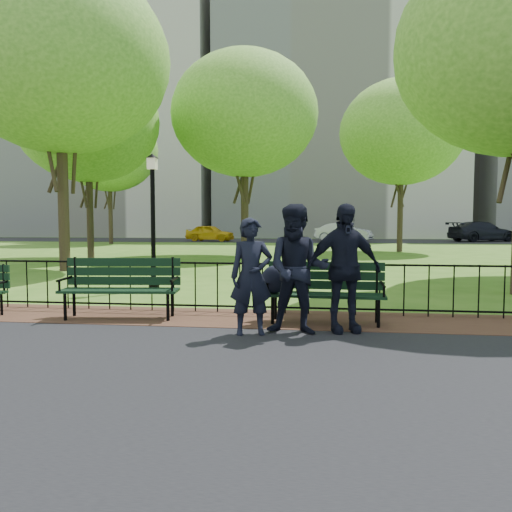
# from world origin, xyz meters

# --- Properties ---
(ground) EXTENTS (120.00, 120.00, 0.00)m
(ground) POSITION_xyz_m (0.00, 0.00, 0.00)
(ground) COLOR #3B691B
(asphalt_path) EXTENTS (60.00, 9.20, 0.01)m
(asphalt_path) POSITION_xyz_m (0.00, -3.40, 0.01)
(asphalt_path) COLOR black
(asphalt_path) RESTS_ON ground
(dirt_strip) EXTENTS (60.00, 1.60, 0.01)m
(dirt_strip) POSITION_xyz_m (0.00, 1.50, 0.01)
(dirt_strip) COLOR #3B2318
(dirt_strip) RESTS_ON ground
(far_street) EXTENTS (70.00, 9.00, 0.01)m
(far_street) POSITION_xyz_m (0.00, 35.00, 0.01)
(far_street) COLOR black
(far_street) RESTS_ON ground
(iron_fence) EXTENTS (24.06, 0.06, 1.00)m
(iron_fence) POSITION_xyz_m (0.00, 2.00, 0.50)
(iron_fence) COLOR black
(iron_fence) RESTS_ON ground
(apartment_west) EXTENTS (22.00, 15.00, 26.00)m
(apartment_west) POSITION_xyz_m (-22.00, 48.00, 13.00)
(apartment_west) COLOR beige
(apartment_west) RESTS_ON ground
(apartment_mid) EXTENTS (24.00, 15.00, 30.00)m
(apartment_mid) POSITION_xyz_m (2.00, 48.00, 15.00)
(apartment_mid) COLOR beige
(apartment_mid) RESTS_ON ground
(park_bench_main) EXTENTS (1.94, 0.65, 1.05)m
(park_bench_main) POSITION_xyz_m (0.17, 1.27, 0.64)
(park_bench_main) COLOR black
(park_bench_main) RESTS_ON ground
(park_bench_left_a) EXTENTS (1.97, 0.80, 1.09)m
(park_bench_left_a) POSITION_xyz_m (-2.88, 1.31, 0.62)
(park_bench_left_a) COLOR black
(park_bench_left_a) RESTS_ON ground
(lamppost) EXTENTS (0.29, 0.29, 3.18)m
(lamppost) POSITION_xyz_m (-3.48, 4.68, 1.73)
(lamppost) COLOR black
(lamppost) RESTS_ON ground
(tree_near_w) EXTENTS (6.96, 6.96, 9.71)m
(tree_near_w) POSITION_xyz_m (-7.87, 8.71, 6.74)
(tree_near_w) COLOR #2D2116
(tree_near_w) RESTS_ON ground
(tree_mid_w) EXTENTS (6.03, 6.03, 8.41)m
(tree_mid_w) POSITION_xyz_m (-9.47, 13.90, 5.84)
(tree_mid_w) COLOR #2D2116
(tree_mid_w) RESTS_ON ground
(tree_far_c) EXTENTS (6.70, 6.70, 9.33)m
(tree_far_c) POSITION_xyz_m (-3.08, 16.30, 6.48)
(tree_far_c) COLOR #2D2116
(tree_far_c) RESTS_ON ground
(tree_far_e) EXTENTS (6.45, 6.45, 8.99)m
(tree_far_e) POSITION_xyz_m (4.57, 20.59, 6.24)
(tree_far_e) COLOR #2D2116
(tree_far_e) RESTS_ON ground
(tree_far_w) EXTENTS (6.83, 6.83, 9.52)m
(tree_far_w) POSITION_xyz_m (-14.48, 27.51, 6.61)
(tree_far_w) COLOR #2D2116
(tree_far_w) RESTS_ON ground
(person_left) EXTENTS (0.68, 0.53, 1.66)m
(person_left) POSITION_xyz_m (-0.57, 0.36, 0.84)
(person_left) COLOR black
(person_left) RESTS_ON asphalt_path
(person_mid) EXTENTS (0.93, 0.53, 1.85)m
(person_mid) POSITION_xyz_m (0.08, 0.48, 0.94)
(person_mid) COLOR black
(person_mid) RESTS_ON asphalt_path
(person_right) EXTENTS (1.17, 0.73, 1.86)m
(person_right) POSITION_xyz_m (0.73, 0.71, 0.94)
(person_right) COLOR black
(person_right) RESTS_ON asphalt_path
(taxi) EXTENTS (4.09, 2.17, 1.33)m
(taxi) POSITION_xyz_m (-8.41, 32.75, 0.68)
(taxi) COLOR gold
(taxi) RESTS_ON far_street
(sedan_silver) EXTENTS (4.67, 2.93, 1.45)m
(sedan_silver) POSITION_xyz_m (2.22, 33.14, 0.74)
(sedan_silver) COLOR #9FA1A7
(sedan_silver) RESTS_ON far_street
(sedan_dark) EXTENTS (5.86, 4.13, 1.58)m
(sedan_dark) POSITION_xyz_m (13.09, 34.89, 0.80)
(sedan_dark) COLOR black
(sedan_dark) RESTS_ON far_street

